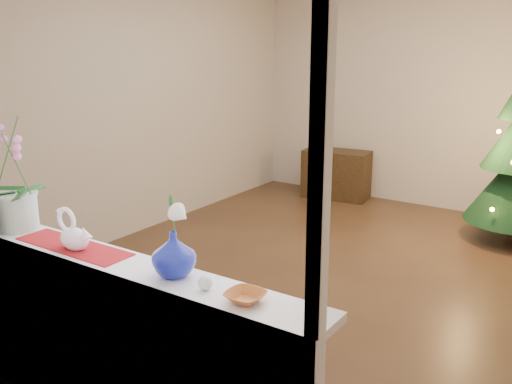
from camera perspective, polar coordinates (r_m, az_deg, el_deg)
ground at (r=4.96m, az=8.25°, el=-8.25°), size 5.00×5.00×0.00m
wall_back at (r=6.93m, az=17.95°, el=9.42°), size 4.50×0.10×2.70m
wall_front at (r=2.60m, az=-15.58°, el=1.09°), size 4.50×0.10×2.70m
wall_left at (r=5.91m, az=-11.46°, el=8.97°), size 0.10×5.00×2.70m
window_apron at (r=2.97m, az=-13.69°, el=-16.03°), size 2.20×0.08×0.88m
windowsill at (r=2.82m, az=-12.92°, el=-7.27°), size 2.20×0.26×0.04m
window_frame at (r=2.56m, az=-15.62°, el=8.84°), size 2.22×0.06×1.60m
runner at (r=3.09m, az=-17.81°, el=-5.18°), size 0.70×0.20×0.01m
orchid_pot at (r=3.38m, az=-23.19°, el=2.18°), size 0.30×0.30×0.70m
swan at (r=3.01m, az=-17.77°, el=-3.68°), size 0.25×0.13×0.20m
blue_vase at (r=2.58m, az=-8.24°, el=-5.83°), size 0.27×0.27×0.24m
lily at (r=2.51m, az=-8.42°, el=-1.36°), size 0.13×0.08×0.18m
paperweight at (r=2.46m, az=-5.09°, el=-9.05°), size 0.08×0.08×0.06m
amber_dish at (r=2.36m, az=-1.09°, el=-10.50°), size 0.14×0.14×0.03m
side_table at (r=7.23m, az=8.02°, el=1.78°), size 0.85×0.50×0.60m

